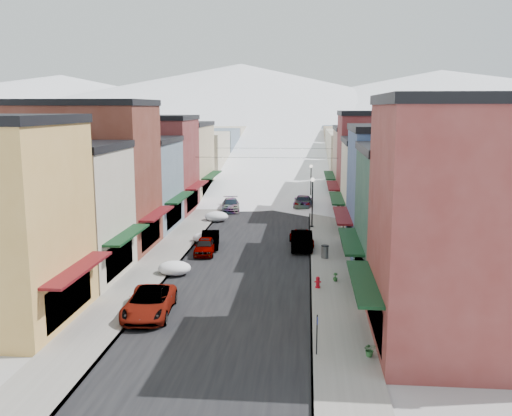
% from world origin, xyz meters
% --- Properties ---
extents(ground, '(600.00, 600.00, 0.00)m').
position_xyz_m(ground, '(0.00, 0.00, 0.00)').
color(ground, gray).
rests_on(ground, ground).
extents(road, '(10.00, 160.00, 0.01)m').
position_xyz_m(road, '(0.00, 60.00, 0.01)').
color(road, black).
rests_on(road, ground).
extents(sidewalk_left, '(3.20, 160.00, 0.15)m').
position_xyz_m(sidewalk_left, '(-6.60, 60.00, 0.07)').
color(sidewalk_left, gray).
rests_on(sidewalk_left, ground).
extents(sidewalk_right, '(3.20, 160.00, 0.15)m').
position_xyz_m(sidewalk_right, '(6.60, 60.00, 0.07)').
color(sidewalk_right, gray).
rests_on(sidewalk_right, ground).
extents(curb_left, '(0.10, 160.00, 0.15)m').
position_xyz_m(curb_left, '(-5.05, 60.00, 0.07)').
color(curb_left, slate).
rests_on(curb_left, ground).
extents(curb_right, '(0.10, 160.00, 0.15)m').
position_xyz_m(curb_right, '(5.05, 60.00, 0.07)').
color(curb_right, slate).
rests_on(curb_right, ground).
extents(bldg_l_cream, '(11.30, 8.20, 9.50)m').
position_xyz_m(bldg_l_cream, '(-13.19, 12.50, 4.76)').
color(bldg_l_cream, beige).
rests_on(bldg_l_cream, ground).
extents(bldg_l_brick_near, '(12.30, 8.20, 12.50)m').
position_xyz_m(bldg_l_brick_near, '(-13.69, 20.50, 6.26)').
color(bldg_l_brick_near, maroon).
rests_on(bldg_l_brick_near, ground).
extents(bldg_l_grayblue, '(11.30, 9.20, 9.00)m').
position_xyz_m(bldg_l_grayblue, '(-13.19, 29.00, 4.51)').
color(bldg_l_grayblue, slate).
rests_on(bldg_l_grayblue, ground).
extents(bldg_l_brick_far, '(13.30, 9.20, 11.00)m').
position_xyz_m(bldg_l_brick_far, '(-14.19, 38.00, 5.51)').
color(bldg_l_brick_far, maroon).
rests_on(bldg_l_brick_far, ground).
extents(bldg_l_tan, '(11.30, 11.20, 10.00)m').
position_xyz_m(bldg_l_tan, '(-13.19, 48.00, 5.01)').
color(bldg_l_tan, tan).
rests_on(bldg_l_tan, ground).
extents(bldg_r_brick_near, '(12.30, 9.20, 12.50)m').
position_xyz_m(bldg_r_brick_near, '(13.69, 3.00, 6.26)').
color(bldg_r_brick_near, maroon).
rests_on(bldg_r_brick_near, ground).
extents(bldg_r_green, '(11.30, 9.20, 9.50)m').
position_xyz_m(bldg_r_green, '(13.19, 12.00, 4.76)').
color(bldg_r_green, '#204436').
rests_on(bldg_r_green, ground).
extents(bldg_r_blue, '(11.30, 9.20, 10.50)m').
position_xyz_m(bldg_r_blue, '(13.19, 21.00, 5.26)').
color(bldg_r_blue, '#395181').
rests_on(bldg_r_blue, ground).
extents(bldg_r_cream, '(12.30, 9.20, 9.00)m').
position_xyz_m(bldg_r_cream, '(13.69, 30.00, 4.51)').
color(bldg_r_cream, beige).
rests_on(bldg_r_cream, ground).
extents(bldg_r_brick_far, '(13.30, 9.20, 11.50)m').
position_xyz_m(bldg_r_brick_far, '(14.19, 39.00, 5.76)').
color(bldg_r_brick_far, maroon).
rests_on(bldg_r_brick_far, ground).
extents(bldg_r_tan, '(11.30, 11.20, 9.50)m').
position_xyz_m(bldg_r_tan, '(13.19, 49.00, 4.76)').
color(bldg_r_tan, '#997A64').
rests_on(bldg_r_tan, ground).
extents(distant_blocks, '(34.00, 55.00, 8.00)m').
position_xyz_m(distant_blocks, '(0.00, 83.00, 4.00)').
color(distant_blocks, gray).
rests_on(distant_blocks, ground).
extents(mountain_ridge, '(670.00, 340.00, 34.00)m').
position_xyz_m(mountain_ridge, '(-19.47, 277.18, 14.36)').
color(mountain_ridge, silver).
rests_on(mountain_ridge, ground).
extents(overhead_cables, '(16.40, 15.04, 0.04)m').
position_xyz_m(overhead_cables, '(0.00, 47.50, 6.20)').
color(overhead_cables, black).
rests_on(overhead_cables, ground).
extents(car_white_suv, '(2.97, 5.72, 1.54)m').
position_xyz_m(car_white_suv, '(-4.27, 5.77, 0.77)').
color(car_white_suv, silver).
rests_on(car_white_suv, ground).
extents(car_silver_sedan, '(1.88, 4.09, 1.36)m').
position_xyz_m(car_silver_sedan, '(-3.54, 19.82, 0.68)').
color(car_silver_sedan, '#A6AAAE').
rests_on(car_silver_sedan, ground).
extents(car_dark_hatch, '(2.00, 4.33, 1.38)m').
position_xyz_m(car_dark_hatch, '(-3.50, 22.19, 0.69)').
color(car_dark_hatch, black).
rests_on(car_dark_hatch, ground).
extents(car_silver_wagon, '(2.65, 5.13, 1.42)m').
position_xyz_m(car_silver_wagon, '(-4.08, 39.71, 0.71)').
color(car_silver_wagon, gray).
rests_on(car_silver_wagon, ground).
extents(car_green_sedan, '(1.93, 5.12, 1.67)m').
position_xyz_m(car_green_sedan, '(4.30, 22.27, 0.83)').
color(car_green_sedan, black).
rests_on(car_green_sedan, ground).
extents(car_gray_suv, '(2.40, 4.84, 1.59)m').
position_xyz_m(car_gray_suv, '(4.30, 23.45, 0.79)').
color(car_gray_suv, gray).
rests_on(car_gray_suv, ground).
extents(car_black_sedan, '(2.41, 5.43, 1.55)m').
position_xyz_m(car_black_sedan, '(4.30, 42.53, 0.77)').
color(car_black_sedan, black).
rests_on(car_black_sedan, ground).
extents(car_lane_silver, '(2.19, 4.66, 1.54)m').
position_xyz_m(car_lane_silver, '(-1.56, 53.62, 0.77)').
color(car_lane_silver, '#A5A9AE').
rests_on(car_lane_silver, ground).
extents(car_lane_white, '(2.36, 4.87, 1.34)m').
position_xyz_m(car_lane_white, '(0.69, 73.86, 0.67)').
color(car_lane_white, silver).
rests_on(car_lane_white, ground).
extents(fire_hydrant, '(0.45, 0.34, 0.77)m').
position_xyz_m(fire_hydrant, '(5.51, 11.35, 0.50)').
color(fire_hydrant, '#B70918').
rests_on(fire_hydrant, sidewalk_right).
extents(parking_sign, '(0.05, 0.27, 1.99)m').
position_xyz_m(parking_sign, '(5.27, 1.00, 1.31)').
color(parking_sign, black).
rests_on(parking_sign, sidewalk_right).
extents(trash_can, '(0.60, 0.60, 1.02)m').
position_xyz_m(trash_can, '(6.19, 18.93, 0.67)').
color(trash_can, '#5A5D5F').
rests_on(trash_can, sidewalk_right).
extents(streetlamp_near, '(0.41, 0.41, 4.93)m').
position_xyz_m(streetlamp_near, '(5.26, 30.79, 3.26)').
color(streetlamp_near, black).
rests_on(streetlamp_near, sidewalk_right).
extents(streetlamp_far, '(0.39, 0.39, 4.67)m').
position_xyz_m(streetlamp_far, '(5.20, 46.22, 3.09)').
color(streetlamp_far, black).
rests_on(streetlamp_far, sidewalk_right).
extents(planter_near, '(0.67, 0.60, 0.66)m').
position_xyz_m(planter_near, '(7.80, 1.00, 0.48)').
color(planter_near, '#306C35').
rests_on(planter_near, sidewalk_right).
extents(planter_far, '(0.38, 0.38, 0.57)m').
position_xyz_m(planter_far, '(6.72, 12.90, 0.44)').
color(planter_far, '#2C622E').
rests_on(planter_far, sidewalk_right).
extents(snow_pile_near, '(2.36, 2.65, 1.00)m').
position_xyz_m(snow_pile_near, '(-4.67, 13.95, 0.48)').
color(snow_pile_near, white).
rests_on(snow_pile_near, ground).
extents(snow_pile_mid, '(2.14, 2.51, 0.90)m').
position_xyz_m(snow_pile_mid, '(-4.28, 23.91, 0.43)').
color(snow_pile_mid, white).
rests_on(snow_pile_mid, ground).
extents(snow_pile_far, '(2.50, 2.74, 1.06)m').
position_xyz_m(snow_pile_far, '(-4.74, 33.50, 0.50)').
color(snow_pile_far, white).
rests_on(snow_pile_far, ground).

